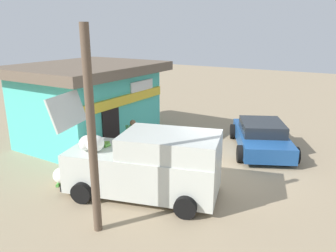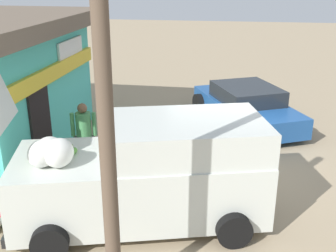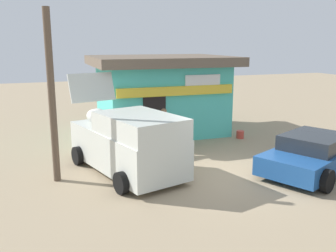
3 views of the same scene
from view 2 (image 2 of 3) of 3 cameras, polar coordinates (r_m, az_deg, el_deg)
The scene contains 7 objects.
ground_plane at distance 10.17m, azimuth 7.51°, elevation -4.65°, with size 60.00×60.00×0.00m, color #9E896B.
delivery_van at distance 7.38m, azimuth -2.89°, elevation -6.40°, with size 3.03×4.99×2.88m.
parked_sedan at distance 12.42m, azimuth 10.75°, elevation 2.70°, with size 4.39×3.39×1.18m.
vendor_standing at distance 9.46m, azimuth -11.54°, elevation -0.82°, with size 0.41×0.56×1.59m.
customer_bending at distance 8.02m, azimuth -14.94°, elevation -6.15°, with size 0.62×0.79×1.26m.
paint_bucket at distance 13.13m, azimuth -8.78°, elevation 1.94°, with size 0.32×0.32×0.32m, color #BF3F33.
utility_pole at distance 4.92m, azimuth -8.45°, elevation -2.18°, with size 0.20×0.20×4.85m, color brown.
Camera 2 is at (-9.21, -0.04, 4.31)m, focal length 44.07 mm.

